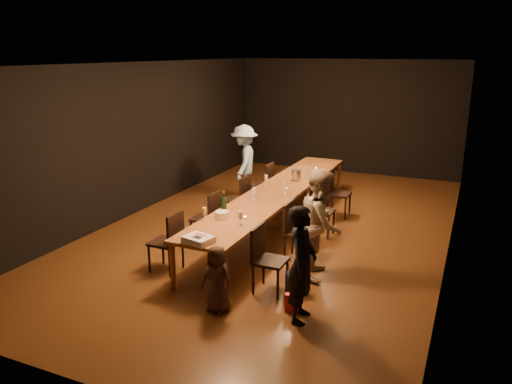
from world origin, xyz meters
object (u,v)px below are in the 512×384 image
at_px(man_blue, 244,162).
at_px(ice_bucket, 296,175).
at_px(chair_right_2, 322,210).
at_px(chair_left_3, 261,184).
at_px(woman_birthday, 302,264).
at_px(plate_stack, 222,215).
at_px(chair_right_3, 339,193).
at_px(champagne_bottle, 224,202).
at_px(chair_right_0, 271,260).
at_px(chair_right_1, 300,232).
at_px(chair_left_2, 236,199).
at_px(woman_tan, 321,223).
at_px(chair_left_1, 205,218).
at_px(child, 217,279).
at_px(table, 278,192).
at_px(chair_left_0, 165,241).
at_px(birthday_cake, 199,239).

xyz_separation_m(man_blue, ice_bucket, (1.52, -0.82, 0.03)).
height_order(chair_right_2, chair_left_3, same).
relative_size(woman_birthday, plate_stack, 6.96).
height_order(chair_right_3, champagne_bottle, champagne_bottle).
xyz_separation_m(chair_right_0, champagne_bottle, (-1.12, 0.79, 0.47)).
distance_m(chair_right_0, plate_stack, 1.20).
relative_size(chair_right_1, chair_left_2, 1.00).
bearing_deg(champagne_bottle, chair_right_2, 55.03).
height_order(chair_left_2, ice_bucket, ice_bucket).
height_order(woman_tan, ice_bucket, woman_tan).
height_order(chair_left_1, chair_left_3, same).
relative_size(woman_tan, plate_stack, 7.62).
relative_size(chair_right_2, child, 1.06).
distance_m(chair_left_3, champagne_bottle, 2.90).
bearing_deg(chair_right_3, table, -35.31).
xyz_separation_m(table, woman_birthday, (1.47, -2.93, 0.03)).
distance_m(chair_left_0, ice_bucket, 3.37).
bearing_deg(champagne_bottle, chair_left_0, -126.00).
distance_m(chair_left_1, chair_left_3, 2.40).
bearing_deg(woman_birthday, child, 95.44).
relative_size(chair_right_0, chair_left_1, 1.00).
xyz_separation_m(chair_right_0, chair_left_0, (-1.70, 0.00, 0.00)).
xyz_separation_m(table, chair_left_2, (-0.85, 0.00, -0.24)).
distance_m(chair_left_0, chair_left_3, 3.60).
bearing_deg(child, champagne_bottle, 122.56).
bearing_deg(chair_left_0, chair_right_2, -35.31).
bearing_deg(chair_left_2, chair_left_3, 0.00).
distance_m(chair_right_1, woman_birthday, 1.86).
distance_m(chair_right_0, chair_left_1, 2.08).
distance_m(chair_right_3, ice_bucket, 0.95).
height_order(chair_left_0, chair_left_2, same).
xyz_separation_m(chair_right_3, child, (-0.41, -4.36, -0.02)).
bearing_deg(plate_stack, champagne_bottle, 111.86).
relative_size(birthday_cake, champagne_bottle, 1.15).
bearing_deg(table, man_blue, 131.63).
height_order(chair_left_1, ice_bucket, ice_bucket).
height_order(table, child, child).
bearing_deg(champagne_bottle, child, -65.50).
height_order(chair_right_2, chair_left_0, same).
height_order(chair_right_3, chair_left_2, same).
distance_m(chair_right_1, man_blue, 3.68).
height_order(chair_right_0, man_blue, man_blue).
xyz_separation_m(chair_right_2, chair_left_2, (-1.70, 0.00, 0.00)).
xyz_separation_m(birthday_cake, plate_stack, (-0.16, 0.98, 0.02)).
relative_size(chair_right_0, chair_right_3, 1.00).
distance_m(child, plate_stack, 1.47).
bearing_deg(chair_left_2, chair_right_2, -90.00).
relative_size(chair_right_0, chair_right_1, 1.00).
bearing_deg(chair_left_3, chair_right_0, -154.72).
relative_size(chair_right_3, ice_bucket, 4.61).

